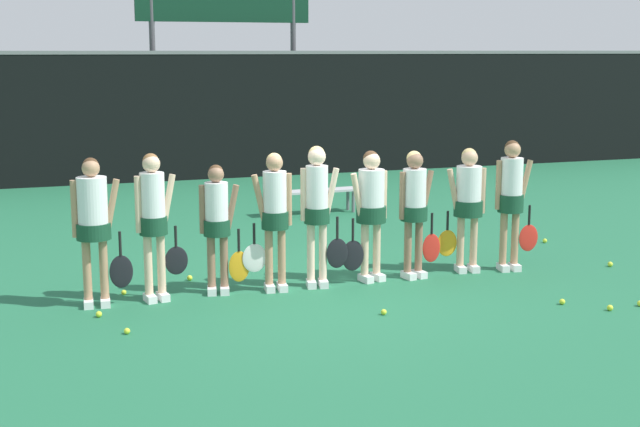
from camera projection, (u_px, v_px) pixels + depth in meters
name	position (u px, v px, depth m)	size (l,w,h in m)	color
ground_plane	(321.00, 285.00, 11.51)	(140.00, 140.00, 0.00)	#216642
fence_windscreen	(178.00, 116.00, 20.49)	(60.00, 0.08, 2.98)	black
scoreboard	(224.00, 9.00, 21.83)	(4.34, 0.15, 5.05)	#515156
bench_courtside	(314.00, 193.00, 16.47)	(1.83, 0.44, 0.44)	#B2B2B7
player_0	(94.00, 219.00, 10.39)	(0.67, 0.40, 1.77)	tan
player_1	(154.00, 215.00, 10.62)	(0.62, 0.34, 1.79)	beige
player_2	(217.00, 220.00, 10.96)	(0.60, 0.34, 1.62)	#8C664C
player_3	(274.00, 211.00, 11.08)	(0.64, 0.34, 1.75)	tan
player_4	(317.00, 204.00, 11.25)	(0.60, 0.34, 1.81)	beige
player_5	(371.00, 204.00, 11.55)	(0.67, 0.39, 1.72)	beige
player_6	(415.00, 203.00, 11.72)	(0.63, 0.36, 1.70)	#8C664C
player_7	(468.00, 199.00, 12.05)	(0.67, 0.39, 1.70)	tan
player_8	(511.00, 194.00, 12.12)	(0.63, 0.35, 1.80)	tan
tennis_ball_0	(384.00, 312.00, 10.21)	(0.07, 0.07, 0.07)	#CCE033
tennis_ball_1	(99.00, 314.00, 10.12)	(0.07, 0.07, 0.07)	#CCE033
tennis_ball_2	(225.00, 258.00, 12.84)	(0.07, 0.07, 0.07)	#CCE033
tennis_ball_3	(127.00, 331.00, 9.52)	(0.07, 0.07, 0.07)	#CCE033
tennis_ball_4	(610.00, 264.00, 12.48)	(0.07, 0.07, 0.07)	#CCE033
tennis_ball_5	(124.00, 292.00, 11.04)	(0.06, 0.06, 0.06)	#CCE033
tennis_ball_6	(190.00, 278.00, 11.73)	(0.07, 0.07, 0.07)	#CCE033
tennis_ball_7	(562.00, 302.00, 10.63)	(0.07, 0.07, 0.07)	#CCE033
tennis_ball_8	(640.00, 303.00, 10.55)	(0.07, 0.07, 0.07)	#CCE033
tennis_ball_9	(610.00, 308.00, 10.37)	(0.07, 0.07, 0.07)	#CCE033
tennis_ball_10	(545.00, 241.00, 14.02)	(0.07, 0.07, 0.07)	#CCE033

